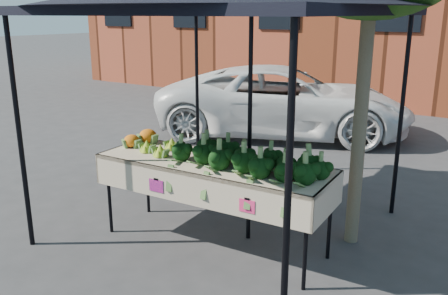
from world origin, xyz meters
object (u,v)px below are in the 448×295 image
at_px(table, 213,204).
at_px(vehicle, 287,8).
at_px(canopy, 225,107).
at_px(street_tree, 366,51).

distance_m(table, vehicle, 5.23).
distance_m(table, canopy, 1.01).
bearing_deg(vehicle, street_tree, -167.07).
bearing_deg(street_tree, canopy, -159.97).
xyz_separation_m(table, street_tree, (1.16, 0.88, 1.53)).
relative_size(vehicle, street_tree, 1.22).
relative_size(canopy, street_tree, 0.80).
distance_m(table, street_tree, 2.11).
bearing_deg(vehicle, canopy, 175.55).
bearing_deg(table, street_tree, 36.98).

